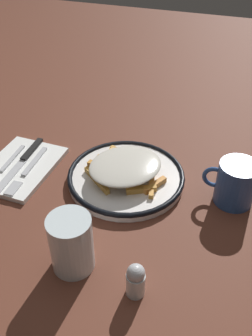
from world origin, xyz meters
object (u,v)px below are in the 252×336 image
water_glass (71,243)px  plate (126,177)px  coffee_mug (235,183)px  fries_heap (126,167)px  spoon (1,171)px  fork (28,170)px  salt_shaker (136,280)px  knife (24,159)px  napkin (20,167)px

water_glass → plate: bearing=-93.8°
coffee_mug → fries_heap: bearing=3.5°
plate → fries_heap: bearing=100.2°
plate → spoon: (0.27, 0.07, 0.00)m
spoon → water_glass: (-0.26, 0.17, 0.04)m
plate → fries_heap: size_ratio=1.22×
fork → salt_shaker: salt_shaker is taller
fries_heap → coffee_mug: size_ratio=1.94×
water_glass → knife: bearing=-44.3°
spoon → coffee_mug: (-0.51, -0.08, 0.03)m
fries_heap → water_glass: bearing=86.0°
spoon → coffee_mug: size_ratio=1.38×
spoon → water_glass: size_ratio=1.38×
fries_heap → napkin: size_ratio=1.06×
napkin → fork: size_ratio=1.15×
knife → water_glass: (-0.23, 0.23, 0.04)m
napkin → fork: fork is taller
fries_heap → salt_shaker: salt_shaker is taller
plate → salt_shaker: (-0.10, 0.27, 0.02)m
fries_heap → fork: fries_heap is taller
coffee_mug → salt_shaker: size_ratio=1.63×
salt_shaker → water_glass: bearing=-9.6°
knife → water_glass: 0.33m
plate → knife: plate is taller
plate → fork: size_ratio=1.48×
napkin → spoon: bearing=52.5°
knife → coffee_mug: 0.48m
water_glass → coffee_mug: bearing=-134.2°
spoon → salt_shaker: salt_shaker is taller
fork → salt_shaker: 0.39m
fork → spoon: size_ratio=1.16×
spoon → coffee_mug: bearing=-170.7°
plate → fries_heap: (-0.00, 0.00, 0.03)m
plate → napkin: plate is taller
knife → salt_shaker: size_ratio=3.11×
plate → coffee_mug: 0.23m
water_glass → spoon: bearing=-33.7°
knife → spoon: (0.03, 0.05, 0.00)m
plate → napkin: bearing=8.7°
napkin → fries_heap: bearing=-172.3°
plate → coffee_mug: bearing=-177.6°
water_glass → coffee_mug: water_glass is taller
fork → water_glass: bearing=136.1°
plate → water_glass: bearing=86.2°
plate → fork: 0.22m
fork → salt_shaker: bearing=146.3°
plate → spoon: 0.28m
water_glass → salt_shaker: (-0.12, 0.02, -0.02)m
napkin → fork: 0.03m
fork → water_glass: 0.28m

